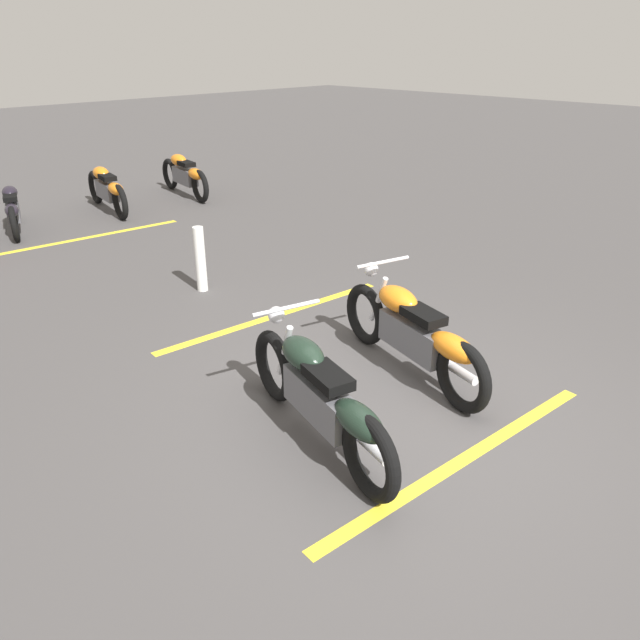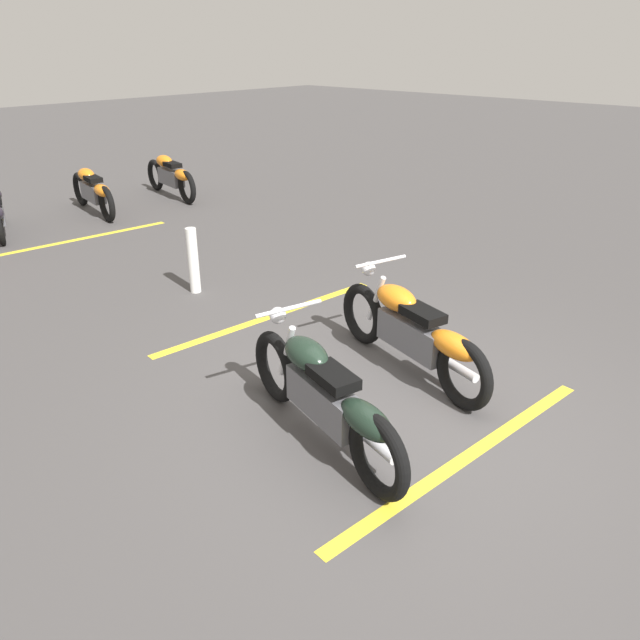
{
  "view_description": "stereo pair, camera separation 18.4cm",
  "coord_description": "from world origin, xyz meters",
  "px_view_note": "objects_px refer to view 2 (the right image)",
  "views": [
    {
      "loc": [
        -2.71,
        3.71,
        3.06
      ],
      "look_at": [
        0.99,
        0.0,
        0.65
      ],
      "focal_mm": 34.4,
      "sensor_mm": 36.0,
      "label": 1
    },
    {
      "loc": [
        -2.57,
        3.84,
        3.06
      ],
      "look_at": [
        0.99,
        0.0,
        0.65
      ],
      "focal_mm": 34.4,
      "sensor_mm": 36.0,
      "label": 2
    }
  ],
  "objects_px": {
    "motorcycle_bright_foreground": "(413,332)",
    "motorcycle_dark_foreground": "(325,396)",
    "motorcycle_row_far_left": "(171,176)",
    "bollard_post": "(193,261)",
    "motorcycle_row_left": "(93,191)"
  },
  "relations": [
    {
      "from": "motorcycle_bright_foreground",
      "to": "motorcycle_dark_foreground",
      "type": "xyz_separation_m",
      "value": [
        -0.16,
        1.46,
        0.0
      ]
    },
    {
      "from": "motorcycle_dark_foreground",
      "to": "motorcycle_row_far_left",
      "type": "height_order",
      "value": "motorcycle_dark_foreground"
    },
    {
      "from": "motorcycle_dark_foreground",
      "to": "bollard_post",
      "type": "bearing_deg",
      "value": -5.33
    },
    {
      "from": "motorcycle_dark_foreground",
      "to": "motorcycle_row_far_left",
      "type": "xyz_separation_m",
      "value": [
        8.21,
        -4.22,
        -0.01
      ]
    },
    {
      "from": "motorcycle_row_left",
      "to": "motorcycle_bright_foreground",
      "type": "bearing_deg",
      "value": -176.63
    },
    {
      "from": "motorcycle_bright_foreground",
      "to": "motorcycle_row_left",
      "type": "xyz_separation_m",
      "value": [
        7.99,
        -0.97,
        -0.01
      ]
    },
    {
      "from": "motorcycle_row_left",
      "to": "bollard_post",
      "type": "bearing_deg",
      "value": 176.78
    },
    {
      "from": "motorcycle_dark_foreground",
      "to": "motorcycle_row_far_left",
      "type": "bearing_deg",
      "value": -12.09
    },
    {
      "from": "motorcycle_dark_foreground",
      "to": "motorcycle_bright_foreground",
      "type": "bearing_deg",
      "value": -68.44
    },
    {
      "from": "bollard_post",
      "to": "motorcycle_bright_foreground",
      "type": "bearing_deg",
      "value": -177.56
    },
    {
      "from": "motorcycle_row_left",
      "to": "motorcycle_dark_foreground",
      "type": "bearing_deg",
      "value": 173.73
    },
    {
      "from": "motorcycle_bright_foreground",
      "to": "bollard_post",
      "type": "height_order",
      "value": "motorcycle_bright_foreground"
    },
    {
      "from": "motorcycle_dark_foreground",
      "to": "motorcycle_row_left",
      "type": "distance_m",
      "value": 8.51
    },
    {
      "from": "motorcycle_dark_foreground",
      "to": "bollard_post",
      "type": "distance_m",
      "value": 3.76
    },
    {
      "from": "motorcycle_dark_foreground",
      "to": "motorcycle_row_far_left",
      "type": "relative_size",
      "value": 0.99
    }
  ]
}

